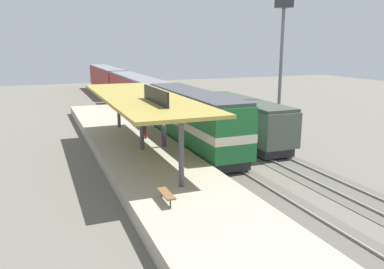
{
  "coord_description": "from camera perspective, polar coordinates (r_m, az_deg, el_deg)",
  "views": [
    {
      "loc": [
        -11.22,
        -26.01,
        8.16
      ],
      "look_at": [
        -1.38,
        -1.45,
        2.0
      ],
      "focal_mm": 36.43,
      "sensor_mm": 36.0,
      "label": 1
    }
  ],
  "objects": [
    {
      "name": "person_walking",
      "position": [
        30.69,
        -7.0,
        1.15
      ],
      "size": [
        0.34,
        0.34,
        1.71
      ],
      "color": "maroon",
      "rests_on": "platform"
    },
    {
      "name": "platform_bench",
      "position": [
        18.45,
        -3.85,
        -8.62
      ],
      "size": [
        0.44,
        1.7,
        0.5
      ],
      "color": "#333338",
      "rests_on": "platform"
    },
    {
      "name": "ground_plane",
      "position": [
        30.3,
        4.93,
        -2.57
      ],
      "size": [
        120.0,
        120.0,
        0.0
      ],
      "primitive_type": "plane",
      "color": "#666056"
    },
    {
      "name": "passenger_carriage_front",
      "position": [
        47.48,
        -8.04,
        5.91
      ],
      "size": [
        2.9,
        20.0,
        4.24
      ],
      "color": "#28282D",
      "rests_on": "track_near"
    },
    {
      "name": "platform",
      "position": [
        27.92,
        -7.27,
        -3.03
      ],
      "size": [
        6.0,
        44.0,
        0.9
      ],
      "primitive_type": "cube",
      "color": "#A89E89",
      "rests_on": "ground"
    },
    {
      "name": "person_waiting",
      "position": [
        28.06,
        -4.17,
        0.08
      ],
      "size": [
        0.34,
        0.34,
        1.71
      ],
      "color": "#663375",
      "rests_on": "platform"
    },
    {
      "name": "track_far",
      "position": [
        31.51,
        9.16,
        -2.01
      ],
      "size": [
        3.2,
        110.0,
        0.16
      ],
      "color": "#565249",
      "rests_on": "ground"
    },
    {
      "name": "freight_car",
      "position": [
        32.83,
        7.42,
        2.13
      ],
      "size": [
        2.8,
        12.0,
        3.54
      ],
      "color": "#28282D",
      "rests_on": "track_far"
    },
    {
      "name": "station_canopy",
      "position": [
        26.99,
        -7.47,
        5.27
      ],
      "size": [
        5.2,
        18.0,
        4.7
      ],
      "color": "#47474C",
      "rests_on": "platform"
    },
    {
      "name": "track_near",
      "position": [
        29.47,
        1.45,
        -2.91
      ],
      "size": [
        3.2,
        110.0,
        0.16
      ],
      "color": "#565249",
      "rests_on": "ground"
    },
    {
      "name": "locomotive",
      "position": [
        30.49,
        0.17,
        2.24
      ],
      "size": [
        2.93,
        14.43,
        4.44
      ],
      "color": "#28282D",
      "rests_on": "track_near"
    },
    {
      "name": "passenger_carriage_rear",
      "position": [
        67.75,
        -12.34,
        7.86
      ],
      "size": [
        2.9,
        20.0,
        4.24
      ],
      "color": "#28282D",
      "rests_on": "track_near"
    },
    {
      "name": "light_mast",
      "position": [
        33.54,
        13.07,
        13.19
      ],
      "size": [
        1.1,
        1.1,
        11.7
      ],
      "color": "slate",
      "rests_on": "ground"
    }
  ]
}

